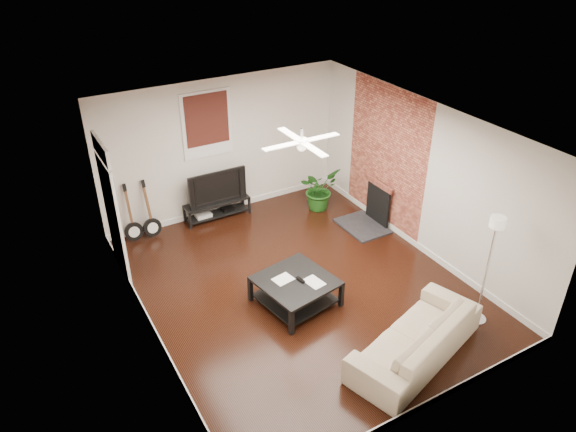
{
  "coord_description": "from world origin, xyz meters",
  "views": [
    {
      "loc": [
        -3.79,
        -6.22,
        5.6
      ],
      "look_at": [
        0.0,
        0.4,
        1.15
      ],
      "focal_mm": 33.68,
      "sensor_mm": 36.0,
      "label": 1
    }
  ],
  "objects": [
    {
      "name": "sofa",
      "position": [
        0.57,
        -2.2,
        0.33
      ],
      "size": [
        2.42,
        1.52,
        0.66
      ],
      "primitive_type": "imported",
      "rotation": [
        0.0,
        0.0,
        3.45
      ],
      "color": "tan",
      "rests_on": "floor"
    },
    {
      "name": "tv",
      "position": [
        -0.29,
        2.8,
        0.72
      ],
      "size": [
        1.2,
        0.16,
        0.69
      ],
      "primitive_type": "imported",
      "color": "black",
      "rests_on": "tv_stand"
    },
    {
      "name": "guitar_right",
      "position": [
        -1.67,
        2.72,
        0.58
      ],
      "size": [
        0.38,
        0.29,
        1.15
      ],
      "primitive_type": null,
      "rotation": [
        0.0,
        0.0,
        0.1
      ],
      "color": "black",
      "rests_on": "floor"
    },
    {
      "name": "guitar_left",
      "position": [
        -2.02,
        2.75,
        0.58
      ],
      "size": [
        0.36,
        0.25,
        1.15
      ],
      "primitive_type": null,
      "rotation": [
        0.0,
        0.0,
        -0.0
      ],
      "color": "black",
      "rests_on": "floor"
    },
    {
      "name": "tv_stand",
      "position": [
        -0.29,
        2.78,
        0.19
      ],
      "size": [
        1.34,
        0.36,
        0.37
      ],
      "primitive_type": "cube",
      "color": "black",
      "rests_on": "floor"
    },
    {
      "name": "potted_plant",
      "position": [
        1.71,
        2.1,
        0.44
      ],
      "size": [
        0.98,
        0.92,
        0.88
      ],
      "primitive_type": "imported",
      "rotation": [
        0.0,
        0.0,
        0.34
      ],
      "color": "#1C5418",
      "rests_on": "floor"
    },
    {
      "name": "floor_lamp",
      "position": [
        1.92,
        -2.1,
        0.92
      ],
      "size": [
        0.38,
        0.38,
        1.85
      ],
      "primitive_type": null,
      "rotation": [
        0.0,
        0.0,
        0.3
      ],
      "color": "silver",
      "rests_on": "floor"
    },
    {
      "name": "ceiling_fan",
      "position": [
        0.0,
        0.0,
        2.6
      ],
      "size": [
        1.24,
        1.24,
        0.32
      ],
      "primitive_type": null,
      "color": "white",
      "rests_on": "ceiling"
    },
    {
      "name": "room",
      "position": [
        0.0,
        0.0,
        1.4
      ],
      "size": [
        5.01,
        6.01,
        2.81
      ],
      "color": "black",
      "rests_on": "ground"
    },
    {
      "name": "door_left",
      "position": [
        -2.46,
        1.9,
        1.25
      ],
      "size": [
        0.08,
        1.0,
        2.5
      ],
      "primitive_type": "cube",
      "color": "white",
      "rests_on": "wall_left"
    },
    {
      "name": "window_back",
      "position": [
        -0.3,
        2.97,
        1.95
      ],
      "size": [
        1.0,
        0.06,
        1.3
      ],
      "primitive_type": "cube",
      "color": "#3F1311",
      "rests_on": "wall_back"
    },
    {
      "name": "fireplace",
      "position": [
        2.2,
        1.0,
        0.46
      ],
      "size": [
        0.8,
        1.1,
        0.92
      ],
      "primitive_type": "cube",
      "color": "black",
      "rests_on": "floor"
    },
    {
      "name": "coffee_table",
      "position": [
        -0.3,
        -0.36,
        0.23
      ],
      "size": [
        1.27,
        1.27,
        0.46
      ],
      "primitive_type": "cube",
      "rotation": [
        0.0,
        0.0,
        0.17
      ],
      "color": "black",
      "rests_on": "floor"
    },
    {
      "name": "brick_accent",
      "position": [
        2.49,
        1.0,
        1.4
      ],
      "size": [
        0.02,
        2.2,
        2.8
      ],
      "primitive_type": "cube",
      "color": "brown",
      "rests_on": "floor"
    }
  ]
}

